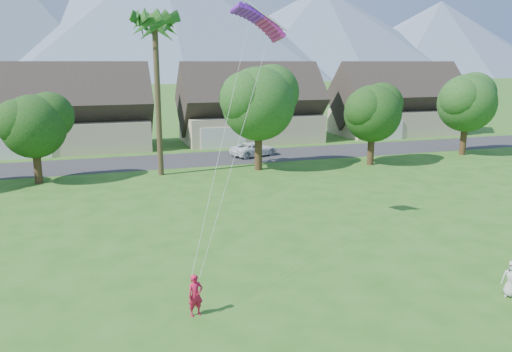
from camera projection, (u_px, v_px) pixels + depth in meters
name	position (u px, v px, depth m)	size (l,w,h in m)	color
street	(175.00, 161.00, 45.47)	(90.00, 7.00, 0.01)	#2D2D30
kite_flyer	(195.00, 295.00, 17.58)	(0.56, 0.36, 1.52)	#BE1539
watcher	(512.00, 279.00, 19.00)	(0.71, 0.46, 1.44)	#B9BAB5
parked_car	(254.00, 149.00, 47.57)	(2.17, 4.70, 1.31)	white
mountain_ridge	(124.00, 21.00, 251.74)	(540.00, 240.00, 70.00)	slate
houses_row	(166.00, 113.00, 53.19)	(72.75, 8.19, 8.86)	beige
tree_row	(171.00, 114.00, 38.39)	(62.27, 6.67, 8.45)	#47301C
fan_palm	(154.00, 20.00, 37.13)	(3.00, 3.00, 13.80)	#4C3D26
parafoil_kite	(260.00, 19.00, 23.84)	(2.74, 1.06, 0.50)	#781BD0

